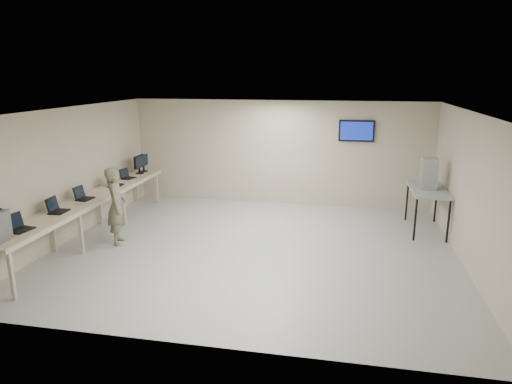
# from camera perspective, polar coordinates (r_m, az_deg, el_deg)

# --- Properties ---
(room) EXTENTS (8.01, 7.01, 2.81)m
(room) POSITION_cam_1_polar(r_m,az_deg,el_deg) (9.02, 0.03, 1.37)
(room) COLOR #A8A99E
(room) RESTS_ON ground
(workbench) EXTENTS (0.76, 6.00, 0.90)m
(workbench) POSITION_cam_1_polar(r_m,az_deg,el_deg) (10.41, -20.00, -1.05)
(workbench) COLOR tan
(workbench) RESTS_ON ground
(laptop_0) EXTENTS (0.36, 0.41, 0.29)m
(laptop_0) POSITION_cam_1_polar(r_m,az_deg,el_deg) (8.70, -27.59, -3.80)
(laptop_0) COLOR black
(laptop_0) RESTS_ON workbench
(laptop_1) EXTENTS (0.32, 0.38, 0.29)m
(laptop_1) POSITION_cam_1_polar(r_m,az_deg,el_deg) (9.52, -23.71, -1.89)
(laptop_1) COLOR black
(laptop_1) RESTS_ON workbench
(laptop_2) EXTENTS (0.31, 0.37, 0.28)m
(laptop_2) POSITION_cam_1_polar(r_m,az_deg,el_deg) (10.28, -20.87, -0.47)
(laptop_2) COLOR black
(laptop_2) RESTS_ON workbench
(laptop_3) EXTENTS (0.33, 0.39, 0.29)m
(laptop_3) POSITION_cam_1_polar(r_m,az_deg,el_deg) (11.27, -17.39, 1.10)
(laptop_3) COLOR black
(laptop_3) RESTS_ON workbench
(laptop_4) EXTENTS (0.34, 0.37, 0.25)m
(laptop_4) POSITION_cam_1_polar(r_m,az_deg,el_deg) (11.98, -15.86, 1.94)
(laptop_4) COLOR black
(laptop_4) RESTS_ON workbench
(monitor_near) EXTENTS (0.22, 0.49, 0.49)m
(monitor_near) POSITION_cam_1_polar(r_m,az_deg,el_deg) (12.46, -14.42, 3.58)
(monitor_near) COLOR black
(monitor_near) RESTS_ON workbench
(monitor_far) EXTENTS (0.20, 0.46, 0.45)m
(monitor_far) POSITION_cam_1_polar(r_m,az_deg,el_deg) (12.70, -13.89, 3.72)
(monitor_far) COLOR black
(monitor_far) RESTS_ON workbench
(soldier) EXTENTS (0.58, 0.70, 1.63)m
(soldier) POSITION_cam_1_polar(r_m,az_deg,el_deg) (9.88, -17.03, -1.67)
(soldier) COLOR #575C49
(soldier) RESTS_ON ground
(side_table) EXTENTS (0.77, 1.64, 0.99)m
(side_table) POSITION_cam_1_polar(r_m,az_deg,el_deg) (10.89, 20.71, 0.04)
(side_table) COLOR #92989B
(side_table) RESTS_ON ground
(storage_bins) EXTENTS (0.33, 0.37, 0.69)m
(storage_bins) POSITION_cam_1_polar(r_m,az_deg,el_deg) (10.80, 20.80, 2.19)
(storage_bins) COLOR #B0B1B1
(storage_bins) RESTS_ON side_table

